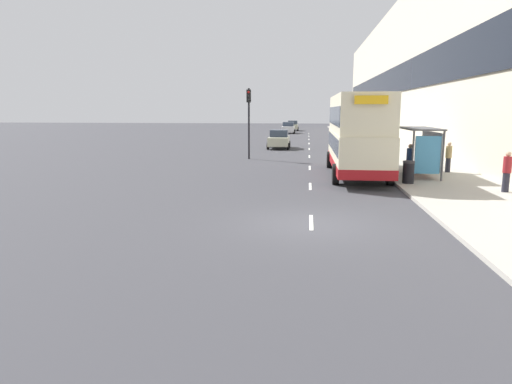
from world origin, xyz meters
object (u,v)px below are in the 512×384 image
object	(u,v)px
pedestrian_at_shelter	(418,151)
double_decker_bus_near	(357,134)
pedestrian_4	(434,157)
car_0	(279,139)
traffic_light_far_kerb	(249,112)
pedestrian_1	(448,157)
car_1	(288,128)
pedestrian_2	(410,160)
pedestrian_3	(507,171)
bus_shelter	(424,143)
car_2	(293,126)
litter_bin	(408,172)

from	to	relation	value
pedestrian_at_shelter	double_decker_bus_near	bearing A→B (deg)	-136.68
pedestrian_4	double_decker_bus_near	bearing A→B (deg)	-166.13
car_0	traffic_light_far_kerb	xyz separation A→B (m)	(-1.60, -9.58, 2.54)
double_decker_bus_near	pedestrian_1	bearing A→B (deg)	10.74
car_1	pedestrian_2	size ratio (longest dim) A/B	2.41
car_1	pedestrian_3	distance (m)	52.34
bus_shelter	car_2	size ratio (longest dim) A/B	1.08
pedestrian_4	car_0	bearing A→B (deg)	120.36
pedestrian_1	litter_bin	size ratio (longest dim) A/B	1.58
car_2	pedestrian_at_shelter	distance (m)	51.92
bus_shelter	traffic_light_far_kerb	world-z (taller)	traffic_light_far_kerb
pedestrian_2	litter_bin	xyz separation A→B (m)	(-0.46, -1.98, -0.34)
car_2	car_0	bearing A→B (deg)	89.94
car_1	pedestrian_1	distance (m)	46.23
car_0	traffic_light_far_kerb	world-z (taller)	traffic_light_far_kerb
car_0	double_decker_bus_near	bearing A→B (deg)	106.80
car_2	litter_bin	world-z (taller)	car_2
bus_shelter	car_1	xyz separation A→B (m)	(-8.93, 46.65, -1.03)
pedestrian_2	pedestrian_3	distance (m)	4.98
car_1	pedestrian_at_shelter	size ratio (longest dim) A/B	2.24
pedestrian_1	traffic_light_far_kerb	size ratio (longest dim) A/B	0.33
car_0	pedestrian_3	world-z (taller)	pedestrian_3
pedestrian_4	litter_bin	distance (m)	4.89
double_decker_bus_near	pedestrian_1	world-z (taller)	double_decker_bus_near
pedestrian_1	pedestrian_3	bearing A→B (deg)	-84.88
pedestrian_1	bus_shelter	bearing A→B (deg)	-136.71
car_0	pedestrian_3	xyz separation A→B (m)	(10.91, -22.67, 0.16)
car_2	traffic_light_far_kerb	world-z (taller)	traffic_light_far_kerb
bus_shelter	traffic_light_far_kerb	xyz separation A→B (m)	(-10.17, 8.61, 1.52)
pedestrian_1	car_0	bearing A→B (deg)	122.08
double_decker_bus_near	litter_bin	world-z (taller)	double_decker_bus_near
car_2	pedestrian_3	bearing A→B (deg)	100.24
bus_shelter	car_1	size ratio (longest dim) A/B	1.03
car_1	pedestrian_2	distance (m)	47.91
car_2	litter_bin	size ratio (longest dim) A/B	3.70
car_2	pedestrian_4	size ratio (longest dim) A/B	2.39
bus_shelter	pedestrian_at_shelter	bearing A→B (deg)	80.08
traffic_light_far_kerb	car_0	bearing A→B (deg)	80.55
bus_shelter	pedestrian_3	world-z (taller)	bus_shelter
double_decker_bus_near	car_2	world-z (taller)	double_decker_bus_near
bus_shelter	litter_bin	world-z (taller)	bus_shelter
pedestrian_2	pedestrian_4	distance (m)	2.96
double_decker_bus_near	pedestrian_at_shelter	distance (m)	5.76
bus_shelter	car_0	world-z (taller)	bus_shelter
car_1	traffic_light_far_kerb	size ratio (longest dim) A/B	0.81
litter_bin	car_0	bearing A→B (deg)	109.52
litter_bin	traffic_light_far_kerb	world-z (taller)	traffic_light_far_kerb
pedestrian_3	car_2	bearing A→B (deg)	100.24
bus_shelter	pedestrian_at_shelter	world-z (taller)	bus_shelter
car_2	pedestrian_2	xyz separation A→B (m)	(7.77, -56.22, 0.15)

